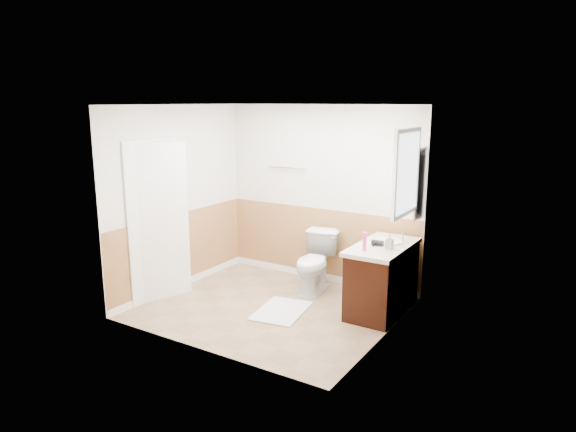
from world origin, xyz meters
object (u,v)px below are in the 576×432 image
Objects in this scene: bath_mat at (281,311)px; vanity_cabinet at (382,280)px; lotion_bottle at (365,241)px; soap_dispenser at (389,242)px; toilet at (315,263)px.

bath_mat is 1.29m from vanity_cabinet.
bath_mat is 0.73× the size of vanity_cabinet.
lotion_bottle reaches higher than soap_dispenser.
lotion_bottle is at bearing -38.62° from toilet.
lotion_bottle is (-0.10, -0.35, 0.56)m from vanity_cabinet.
soap_dispenser is (1.16, -0.30, 0.53)m from toilet.
soap_dispenser reaches higher than toilet.
soap_dispenser is at bearing 44.79° from lotion_bottle.
lotion_bottle is at bearing 19.05° from bath_mat.
vanity_cabinet is at bearing 73.98° from lotion_bottle.
vanity_cabinet is 0.67m from lotion_bottle.
vanity_cabinet is (1.04, -0.17, -0.00)m from toilet.
bath_mat is at bearing -147.04° from vanity_cabinet.
toilet is 1.01× the size of bath_mat.
bath_mat is 1.58m from soap_dispenser.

